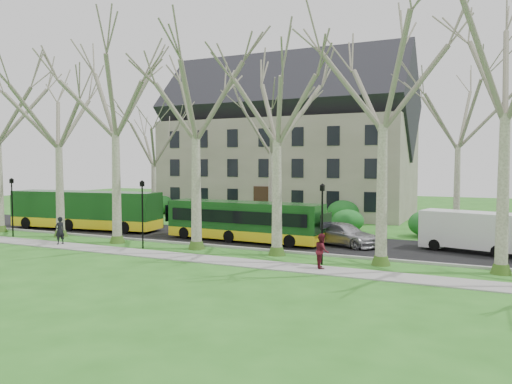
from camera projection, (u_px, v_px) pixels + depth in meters
ground at (233, 253)px, 30.45m from camera, size 120.00×120.00×0.00m
sidewalk at (212, 260)px, 28.19m from camera, size 70.00×2.00×0.06m
road at (269, 240)px, 35.42m from camera, size 80.00×8.00×0.06m
curb at (244, 248)px, 31.80m from camera, size 80.00×0.25×0.14m
building at (287, 139)px, 54.21m from camera, size 26.50×12.20×16.00m
tree_row_verge at (235, 138)px, 30.31m from camera, size 49.00×7.00×14.00m
tree_row_far at (281, 157)px, 40.60m from camera, size 33.00×7.00×12.00m
lamp_row at (225, 213)px, 29.40m from camera, size 36.22×0.22×4.30m
hedges at (259, 213)px, 45.02m from camera, size 30.60×8.60×2.00m
bus_lead at (85, 210)px, 40.89m from camera, size 13.10×4.19×3.22m
bus_follow at (244, 221)px, 34.72m from camera, size 11.39×2.81×2.83m
sedan at (344, 234)px, 32.92m from camera, size 5.43×3.64×1.46m
van_a at (470, 232)px, 30.46m from camera, size 5.97×3.39×2.46m
pedestrian_a at (60, 231)px, 33.38m from camera, size 0.57×0.75×1.84m
pedestrian_b at (322, 251)px, 25.81m from camera, size 0.98×1.07×1.79m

